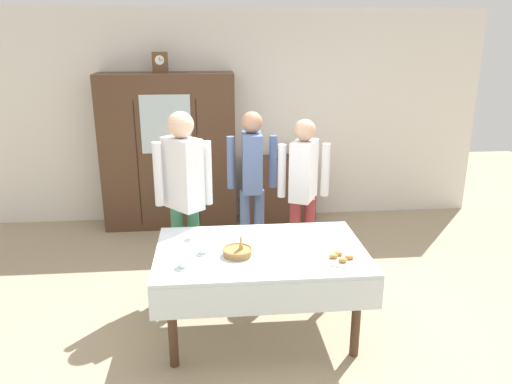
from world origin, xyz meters
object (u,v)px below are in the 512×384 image
bread_basket (238,251)px  book_stack (281,154)px  tea_cup_front_edge (204,250)px  mantel_clock (160,62)px  bookshelf_low (280,189)px  wall_cabinet (169,152)px  person_behind_table_right (183,186)px  dining_table (261,262)px  spoon_mid_left (271,243)px  tea_cup_mid_right (183,264)px  person_behind_table_left (252,173)px  spoon_near_left (279,270)px  pastry_plate (341,258)px  tea_cup_back_edge (192,236)px  person_beside_shelf (303,182)px

bread_basket → book_stack: bearing=75.1°
tea_cup_front_edge → mantel_clock: bearing=100.8°
mantel_clock → bookshelf_low: mantel_clock is taller
wall_cabinet → person_behind_table_right: bearing=-81.6°
mantel_clock → person_behind_table_right: size_ratio=0.14×
dining_table → person_behind_table_right: 1.07m
wall_cabinet → person_behind_table_right: size_ratio=1.11×
spoon_mid_left → tea_cup_mid_right: bearing=-151.4°
bread_basket → person_behind_table_left: person_behind_table_left is taller
bookshelf_low → bread_basket: 2.82m
dining_table → spoon_near_left: bearing=-74.3°
bookshelf_low → person_behind_table_left: size_ratio=0.55×
dining_table → person_behind_table_right: size_ratio=0.95×
spoon_near_left → bread_basket: bearing=135.6°
pastry_plate → spoon_mid_left: bearing=143.5°
book_stack → person_behind_table_right: (-1.16, -1.88, 0.17)m
bookshelf_low → bread_basket: (-0.72, -2.71, 0.36)m
bookshelf_low → spoon_near_left: bookshelf_low is taller
person_behind_table_left → dining_table: bearing=-92.0°
wall_cabinet → spoon_mid_left: size_ratio=16.34×
tea_cup_back_edge → tea_cup_mid_right: size_ratio=1.00×
wall_cabinet → tea_cup_mid_right: bearing=-83.9°
person_behind_table_right → tea_cup_mid_right: bearing=-88.2°
bread_basket → person_beside_shelf: (0.73, 1.19, 0.19)m
dining_table → pastry_plate: pastry_plate is taller
mantel_clock → wall_cabinet: bearing=0.8°
person_beside_shelf → person_behind_table_left: person_behind_table_left is taller
dining_table → spoon_mid_left: (0.09, 0.14, 0.10)m
dining_table → wall_cabinet: (-0.90, 2.59, 0.32)m
bookshelf_low → person_beside_shelf: (0.01, -1.52, 0.55)m
tea_cup_mid_right → person_behind_table_left: person_behind_table_left is taller
mantel_clock → book_stack: mantel_clock is taller
bread_basket → pastry_plate: bearing=-11.6°
spoon_near_left → person_behind_table_left: 1.76m
dining_table → spoon_mid_left: spoon_mid_left is taller
tea_cup_back_edge → book_stack: bearing=65.3°
book_stack → spoon_mid_left: size_ratio=1.81×
tea_cup_front_edge → person_behind_table_right: size_ratio=0.07×
wall_cabinet → tea_cup_back_edge: (0.35, -2.30, -0.20)m
bookshelf_low → person_behind_table_right: 2.30m
tea_cup_front_edge → tea_cup_mid_right: 0.28m
person_behind_table_left → person_behind_table_right: bearing=-136.8°
mantel_clock → pastry_plate: size_ratio=0.86×
spoon_near_left → person_behind_table_right: size_ratio=0.07×
dining_table → bread_basket: 0.24m
mantel_clock → pastry_plate: mantel_clock is taller
person_beside_shelf → book_stack: bearing=90.5°
spoon_mid_left → person_behind_table_right: bearing=139.5°
person_beside_shelf → bookshelf_low: bearing=90.5°
bread_basket → mantel_clock: bearing=105.9°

